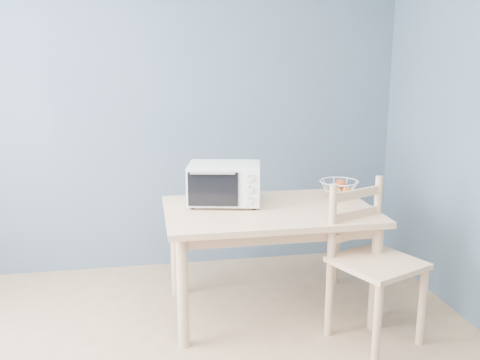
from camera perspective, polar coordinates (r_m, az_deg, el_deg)
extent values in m
cube|color=slate|center=(4.40, -8.85, 7.06)|extent=(4.00, 0.01, 2.60)
cube|color=#E0B486|center=(3.62, 3.15, -3.32)|extent=(1.40, 0.90, 0.04)
cylinder|color=#E0B486|center=(3.32, -6.12, -11.87)|extent=(0.07, 0.07, 0.71)
cylinder|color=#E0B486|center=(3.61, 14.25, -10.10)|extent=(0.07, 0.07, 0.71)
cylinder|color=#E0B486|center=(4.00, -6.90, -7.42)|extent=(0.07, 0.07, 0.71)
cylinder|color=#E0B486|center=(4.24, 10.15, -6.32)|extent=(0.07, 0.07, 0.71)
cube|color=white|center=(3.66, -1.68, -0.32)|extent=(0.54, 0.42, 0.27)
cube|color=black|center=(3.67, -2.69, -0.35)|extent=(0.37, 0.34, 0.21)
cube|color=black|center=(3.51, -2.90, -1.00)|extent=(0.33, 0.08, 0.23)
cylinder|color=silver|center=(3.46, -2.95, 0.71)|extent=(0.29, 0.08, 0.02)
cube|color=white|center=(3.50, 1.00, -0.95)|extent=(0.13, 0.03, 0.25)
cylinder|color=black|center=(3.60, -5.06, -2.98)|extent=(0.03, 0.03, 0.02)
cylinder|color=black|center=(3.57, 1.52, -3.05)|extent=(0.03, 0.03, 0.02)
cylinder|color=black|center=(3.84, -4.62, -1.95)|extent=(0.03, 0.03, 0.02)
cylinder|color=black|center=(3.81, 1.54, -2.00)|extent=(0.03, 0.03, 0.02)
cylinder|color=silver|center=(3.47, 1.00, 0.21)|extent=(0.05, 0.03, 0.05)
cylinder|color=silver|center=(3.49, 1.00, -1.00)|extent=(0.05, 0.03, 0.05)
cylinder|color=silver|center=(3.51, 0.99, -2.20)|extent=(0.05, 0.03, 0.05)
torus|color=silver|center=(3.89, 10.53, -0.14)|extent=(0.29, 0.29, 0.01)
torus|color=silver|center=(3.90, 10.49, -0.99)|extent=(0.23, 0.23, 0.01)
torus|color=silver|center=(3.92, 10.45, -1.83)|extent=(0.14, 0.14, 0.01)
sphere|color=red|center=(3.91, 9.91, -1.21)|extent=(0.09, 0.09, 0.09)
sphere|color=#BF5F16|center=(3.91, 11.18, -1.30)|extent=(0.08, 0.08, 0.08)
sphere|color=#EBA85B|center=(3.96, 10.28, -1.07)|extent=(0.08, 0.08, 0.08)
sphere|color=red|center=(3.89, 10.69, -0.46)|extent=(0.08, 0.08, 0.08)
sphere|color=#EBA85B|center=(3.86, 10.25, -1.40)|extent=(0.08, 0.08, 0.08)
cube|color=#E0B486|center=(3.42, 14.45, -8.55)|extent=(0.61, 0.61, 0.03)
cylinder|color=#E0B486|center=(3.27, 14.42, -14.71)|extent=(0.05, 0.05, 0.50)
cylinder|color=#E0B486|center=(3.55, 18.86, -12.68)|extent=(0.05, 0.05, 0.50)
cylinder|color=#E0B486|center=(3.52, 9.49, -12.39)|extent=(0.05, 0.05, 0.50)
cylinder|color=#E0B486|center=(3.78, 14.00, -10.74)|extent=(0.05, 0.05, 0.50)
cylinder|color=#E0B486|center=(3.33, 9.81, -4.62)|extent=(0.05, 0.05, 0.50)
cylinder|color=#E0B486|center=(3.61, 14.44, -3.47)|extent=(0.05, 0.05, 0.50)
cube|color=#E0B486|center=(3.50, 12.14, -5.68)|extent=(0.37, 0.18, 0.06)
cube|color=#E0B486|center=(3.46, 12.24, -3.58)|extent=(0.37, 0.18, 0.06)
cube|color=#E0B486|center=(3.42, 12.35, -1.45)|extent=(0.37, 0.18, 0.06)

